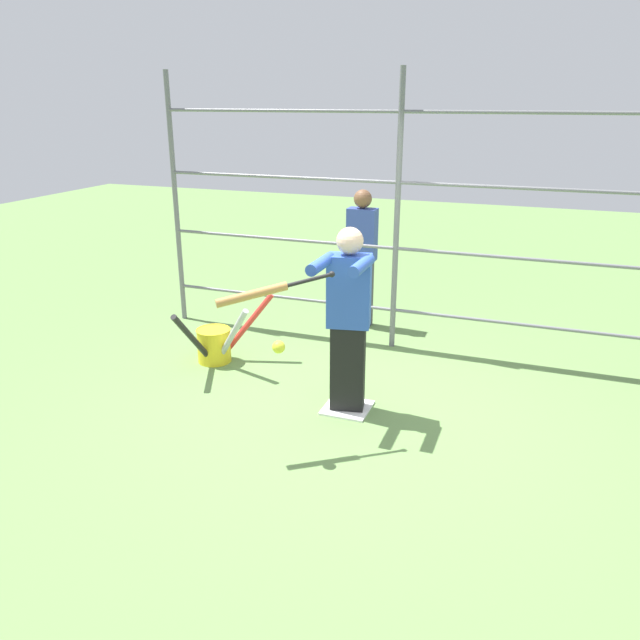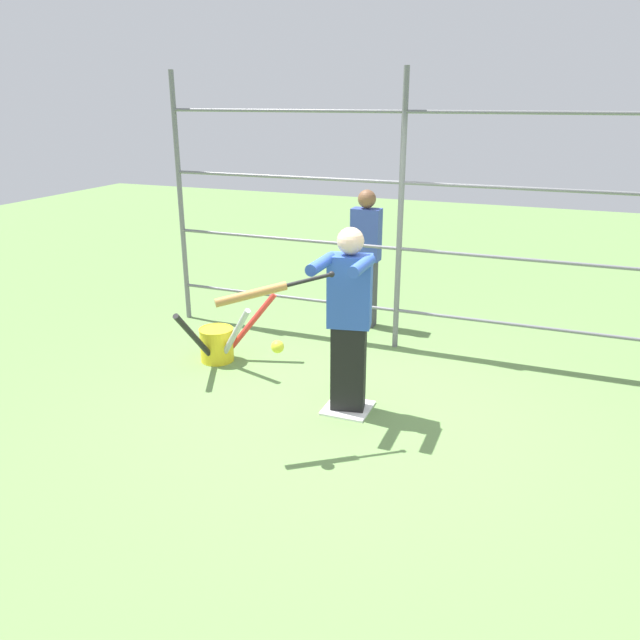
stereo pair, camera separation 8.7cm
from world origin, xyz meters
name	(u,v)px [view 2 (the right image)]	position (x,y,z in m)	size (l,w,h in m)	color
ground_plane	(348,409)	(0.00, 0.00, 0.00)	(24.00, 24.00, 0.00)	#608447
home_plate	(348,408)	(0.00, 0.00, 0.01)	(0.40, 0.40, 0.02)	white
fence_backstop	(400,216)	(0.00, -1.60, 1.45)	(5.41, 0.06, 2.91)	slate
batter	(349,316)	(0.00, 0.02, 0.88)	(0.41, 0.60, 1.63)	black
baseball_bat_swinging	(261,292)	(0.42, 0.78, 1.26)	(0.74, 0.61, 0.20)	black
softball_in_flight	(278,347)	(0.25, 0.88, 0.89)	(0.10, 0.10, 0.10)	yellow
bat_bucket	(218,342)	(1.60, -0.51, 0.21)	(0.75, 1.01, 0.72)	yellow
bystander_behind_fence	(365,257)	(0.54, -2.14, 0.85)	(0.34, 0.21, 1.63)	#3F3F47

